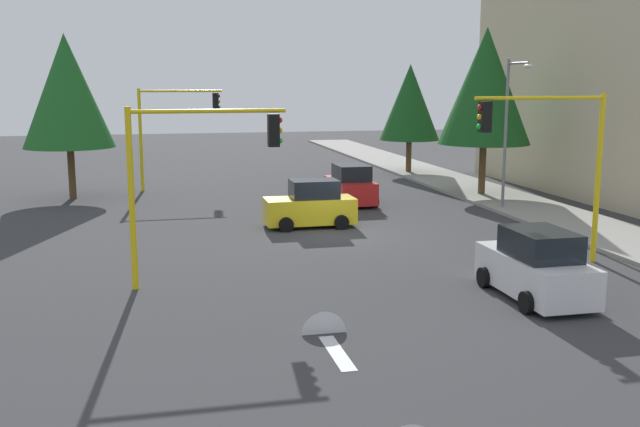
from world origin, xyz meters
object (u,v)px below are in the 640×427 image
tree_roadside_mid (485,86)px  tree_roadside_far (410,102)px  traffic_signal_near_left (551,145)px  car_yellow (311,206)px  traffic_signal_near_right (196,159)px  street_lamp_curbside (510,118)px  tree_opposite_side (67,91)px  car_white (536,267)px  car_red (351,186)px  traffic_signal_far_right (174,118)px

tree_roadside_mid → tree_roadside_far: size_ratio=1.23×
traffic_signal_near_left → car_yellow: 10.59m
traffic_signal_near_right → tree_roadside_mid: (-14.00, 15.64, 1.98)m
street_lamp_curbside → car_yellow: 10.45m
traffic_signal_near_right → car_yellow: bearing=147.4°
tree_opposite_side → tree_roadside_far: 21.38m
tree_roadside_far → car_white: tree_roadside_far is taller
street_lamp_curbside → tree_roadside_far: (-14.39, 0.30, 0.31)m
street_lamp_curbside → tree_roadside_far: tree_roadside_far is taller
traffic_signal_near_right → car_white: size_ratio=1.28×
street_lamp_curbside → car_red: (-3.59, -6.59, -3.45)m
tree_roadside_mid → car_yellow: 13.06m
traffic_signal_near_left → traffic_signal_far_right: traffic_signal_far_right is taller
car_yellow → car_red: bearing=148.9°
traffic_signal_near_right → tree_opposite_side: 18.86m
traffic_signal_near_right → tree_opposite_side: size_ratio=0.63×
traffic_signal_near_left → traffic_signal_near_right: (0.00, -11.33, -0.21)m
street_lamp_curbside → car_white: (13.05, -5.76, -3.45)m
traffic_signal_far_right → car_yellow: 13.42m
traffic_signal_near_left → tree_roadside_far: bearing=171.0°
tree_roadside_mid → car_white: tree_roadside_mid is taller
traffic_signal_near_left → tree_roadside_far: tree_roadside_far is taller
traffic_signal_far_right → tree_roadside_far: bearing=104.8°
tree_roadside_mid → tree_opposite_side: tree_roadside_mid is taller
traffic_signal_near_left → tree_opposite_side: tree_opposite_side is taller
traffic_signal_far_right → car_red: bearing=50.7°
traffic_signal_far_right → tree_opposite_side: (2.00, -5.31, 1.53)m
street_lamp_curbside → tree_roadside_far: size_ratio=0.98×
traffic_signal_near_right → tree_opposite_side: (-18.00, -5.36, 1.74)m
traffic_signal_near_right → tree_roadside_mid: tree_roadside_mid is taller
street_lamp_curbside → tree_roadside_mid: size_ratio=0.80×
car_yellow → car_white: size_ratio=0.90×
traffic_signal_near_right → tree_opposite_side: bearing=-163.4°
traffic_signal_far_right → traffic_signal_near_right: (20.00, 0.05, -0.22)m
street_lamp_curbside → tree_opposite_side: size_ratio=0.83×
traffic_signal_far_right → tree_opposite_side: bearing=-69.4°
traffic_signal_near_left → traffic_signal_far_right: size_ratio=1.00×
traffic_signal_near_left → car_red: bearing=-166.9°
traffic_signal_near_right → car_red: 15.83m
tree_roadside_mid → car_white: bearing=-20.6°
traffic_signal_near_left → car_red: traffic_signal_near_left is taller
traffic_signal_far_right → tree_roadside_mid: (6.00, 15.69, 1.77)m
traffic_signal_near_right → car_yellow: 9.92m
traffic_signal_near_left → traffic_signal_far_right: (-20.00, -11.38, 0.00)m
traffic_signal_far_right → traffic_signal_near_right: bearing=0.2°
car_yellow → car_white: same height
traffic_signal_near_right → traffic_signal_near_left: bearing=90.0°
tree_opposite_side → tree_roadside_far: bearing=106.3°
tree_roadside_far → car_white: size_ratio=1.72×
tree_roadside_mid → tree_roadside_far: bearing=-177.1°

